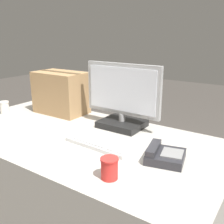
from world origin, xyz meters
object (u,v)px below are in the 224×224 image
keyboard (100,143)px  cardboard_box (61,93)px  paper_cup_left (5,108)px  spoon (61,127)px  monitor (122,101)px  desk_phone (164,155)px  paper_cup_right (109,168)px

keyboard → cardboard_box: size_ratio=1.03×
paper_cup_left → spoon: paper_cup_left is taller
monitor → desk_phone: bearing=-33.9°
spoon → cardboard_box: 0.38m
monitor → keyboard: size_ratio=1.31×
keyboard → spoon: keyboard is taller
paper_cup_left → paper_cup_right: bearing=-14.6°
paper_cup_right → cardboard_box: 1.05m
desk_phone → cardboard_box: (-0.99, 0.30, 0.13)m
keyboard → spoon: (-0.38, 0.08, -0.01)m
monitor → paper_cup_right: monitor is taller
monitor → paper_cup_left: (-0.91, -0.26, -0.13)m
paper_cup_left → paper_cup_right: size_ratio=1.00×
paper_cup_right → spoon: (-0.62, 0.34, -0.05)m
paper_cup_left → cardboard_box: size_ratio=0.24×
paper_cup_left → paper_cup_right: (1.21, -0.31, -0.00)m
desk_phone → cardboard_box: bearing=150.3°
monitor → keyboard: (0.06, -0.33, -0.17)m
keyboard → paper_cup_left: 0.97m
paper_cup_right → spoon: paper_cup_right is taller
keyboard → paper_cup_right: size_ratio=4.26×
paper_cup_left → desk_phone: bearing=-1.1°
monitor → paper_cup_left: monitor is taller
monitor → paper_cup_right: size_ratio=5.57×
keyboard → cardboard_box: (-0.63, 0.34, 0.15)m
keyboard → desk_phone: 0.37m
keyboard → paper_cup_left: paper_cup_left is taller
desk_phone → paper_cup_right: (-0.13, -0.29, 0.02)m
monitor → spoon: monitor is taller
paper_cup_left → paper_cup_right: same height
monitor → keyboard: 0.37m
paper_cup_left → cardboard_box: cardboard_box is taller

